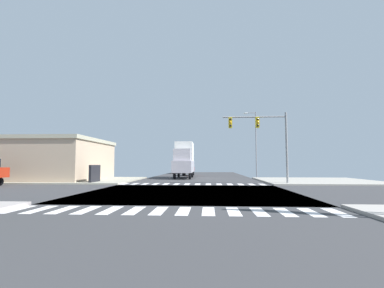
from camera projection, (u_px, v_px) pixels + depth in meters
name	position (u px, v px, depth m)	size (l,w,h in m)	color
ground	(190.00, 193.00, 18.13)	(90.00, 90.00, 0.05)	#373739
sidewalk_corner_ne	(317.00, 181.00, 29.31)	(12.00, 12.00, 0.14)	#A09B91
sidewalk_corner_nw	(84.00, 180.00, 30.87)	(12.00, 12.00, 0.14)	#A39F8C
crosswalk_near	(171.00, 211.00, 10.88)	(13.50, 2.00, 0.01)	silver
crosswalk_far	(192.00, 184.00, 25.42)	(13.50, 2.00, 0.01)	silver
traffic_signal_mast	(262.00, 131.00, 25.70)	(6.08, 0.55, 6.79)	gray
street_lamp	(254.00, 139.00, 38.16)	(1.78, 0.32, 9.27)	gray
bank_building	(53.00, 160.00, 31.39)	(12.57, 11.01, 4.77)	tan
sedan_farside_1	(177.00, 168.00, 54.16)	(1.80, 4.30, 1.88)	black
box_truck_crossing_1	(184.00, 159.00, 36.29)	(2.40, 7.20, 4.85)	black
sedan_leading_3	(188.00, 169.00, 44.06)	(1.80, 4.30, 1.88)	black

